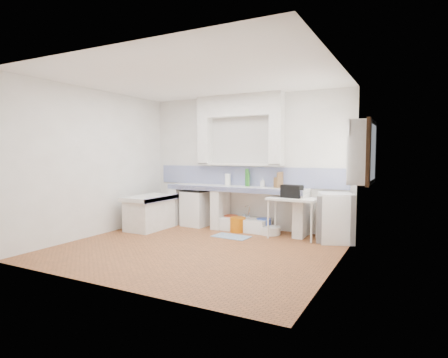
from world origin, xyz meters
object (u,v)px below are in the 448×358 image
at_px(fridge, 336,218).
at_px(sink, 246,225).
at_px(stove, 196,208).
at_px(side_table, 292,218).

bearing_deg(fridge, sink, 154.08).
distance_m(sink, fridge, 1.87).
xyz_separation_m(sink, fridge, (1.84, -0.17, 0.32)).
bearing_deg(stove, side_table, -0.74).
bearing_deg(side_table, stove, 174.45).
height_order(stove, fridge, fridge).
xyz_separation_m(side_table, fridge, (0.77, 0.08, 0.06)).
distance_m(side_table, fridge, 0.78).
xyz_separation_m(sink, side_table, (1.07, -0.25, 0.26)).
bearing_deg(stove, fridge, 2.16).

